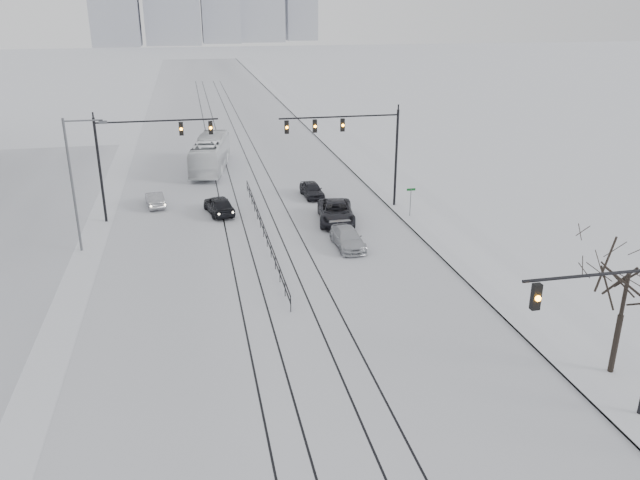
{
  "coord_description": "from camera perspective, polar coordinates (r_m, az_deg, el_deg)",
  "views": [
    {
      "loc": [
        -4.7,
        -12.08,
        15.73
      ],
      "look_at": [
        2.11,
        20.31,
        3.2
      ],
      "focal_mm": 35.0,
      "sensor_mm": 36.0,
      "label": 1
    }
  ],
  "objects": [
    {
      "name": "street_light_west",
      "position": [
        44.02,
        -21.42,
        5.47
      ],
      "size": [
        2.73,
        0.25,
        9.0
      ],
      "color": "#595B60",
      "rests_on": "ground"
    },
    {
      "name": "curb",
      "position": [
        75.43,
        0.44,
        8.75
      ],
      "size": [
        0.1,
        260.0,
        0.12
      ],
      "primitive_type": "cube",
      "color": "gray",
      "rests_on": "ground"
    },
    {
      "name": "tram_rails",
      "position": [
        54.6,
        -6.46,
        3.88
      ],
      "size": [
        5.3,
        180.0,
        0.01
      ],
      "color": "black",
      "rests_on": "ground"
    },
    {
      "name": "sedan_nb_far",
      "position": [
        54.27,
        -0.74,
        4.61
      ],
      "size": [
        1.82,
        3.96,
        1.31
      ],
      "primitive_type": "imported",
      "rotation": [
        0.0,
        0.0,
        0.07
      ],
      "color": "black",
      "rests_on": "ground"
    },
    {
      "name": "street_sign",
      "position": [
        49.14,
        8.29,
        3.81
      ],
      "size": [
        0.7,
        0.06,
        2.4
      ],
      "color": "#595B60",
      "rests_on": "ground"
    },
    {
      "name": "sedan_sb_outer",
      "position": [
        53.49,
        -14.87,
        3.61
      ],
      "size": [
        1.86,
        3.85,
        1.22
      ],
      "primitive_type": "imported",
      "rotation": [
        0.0,
        0.0,
        3.3
      ],
      "color": "#919298",
      "rests_on": "ground"
    },
    {
      "name": "traffic_mast_ne",
      "position": [
        49.81,
        3.36,
        9.15
      ],
      "size": [
        9.6,
        0.37,
        8.0
      ],
      "color": "black",
      "rests_on": "ground"
    },
    {
      "name": "median_fence",
      "position": [
        44.99,
        -5.19,
        0.9
      ],
      "size": [
        0.06,
        24.0,
        1.0
      ],
      "color": "black",
      "rests_on": "ground"
    },
    {
      "name": "traffic_mast_near",
      "position": [
        26.3,
        25.96,
        -6.66
      ],
      "size": [
        6.1,
        0.37,
        7.0
      ],
      "color": "black",
      "rests_on": "ground"
    },
    {
      "name": "box_truck",
      "position": [
        64.26,
        -9.99,
        7.74
      ],
      "size": [
        4.68,
        11.96,
        3.25
      ],
      "primitive_type": "imported",
      "rotation": [
        0.0,
        0.0,
        2.97
      ],
      "color": "white",
      "rests_on": "ground"
    },
    {
      "name": "sedan_nb_right",
      "position": [
        42.97,
        2.53,
        0.16
      ],
      "size": [
        1.9,
        4.48,
        1.29
      ],
      "primitive_type": "imported",
      "rotation": [
        0.0,
        0.0,
        0.02
      ],
      "color": "#B2B4BA",
      "rests_on": "ground"
    },
    {
      "name": "sedan_nb_front",
      "position": [
        47.91,
        1.47,
        2.56
      ],
      "size": [
        3.47,
        6.03,
        1.58
      ],
      "primitive_type": "imported",
      "rotation": [
        0.0,
        0.0,
        -0.15
      ],
      "color": "black",
      "rests_on": "ground"
    },
    {
      "name": "bare_tree",
      "position": [
        29.86,
        26.25,
        -3.66
      ],
      "size": [
        4.4,
        4.4,
        6.1
      ],
      "color": "black",
      "rests_on": "ground"
    },
    {
      "name": "sedan_sb_inner",
      "position": [
        50.41,
        -9.22,
        3.17
      ],
      "size": [
        2.59,
        4.66,
        1.5
      ],
      "primitive_type": "imported",
      "rotation": [
        0.0,
        0.0,
        3.34
      ],
      "color": "black",
      "rests_on": "ground"
    },
    {
      "name": "sidewalk_east",
      "position": [
        75.97,
        2.26,
        8.83
      ],
      "size": [
        5.0,
        260.0,
        0.16
      ],
      "primitive_type": "cube",
      "color": "silver",
      "rests_on": "ground"
    },
    {
      "name": "road",
      "position": [
        73.93,
        -8.05,
        8.26
      ],
      "size": [
        22.0,
        260.0,
        0.02
      ],
      "primitive_type": "cube",
      "color": "silver",
      "rests_on": "ground"
    },
    {
      "name": "traffic_mast_nw",
      "position": [
        49.29,
        -16.23,
        8.02
      ],
      "size": [
        9.1,
        0.37,
        8.0
      ],
      "color": "black",
      "rests_on": "ground"
    }
  ]
}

